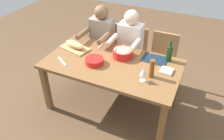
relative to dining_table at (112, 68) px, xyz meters
The scene contains 18 objects.
ground_plane 0.65m from the dining_table, ahead, with size 8.00×8.00×0.00m, color brown.
dining_table is the anchor object (origin of this frame).
chair_near_left 0.92m from the dining_table, 120.66° to the right, with size 0.40×0.40×0.85m.
chair_near_center 0.80m from the dining_table, 90.00° to the right, with size 0.40×0.40×0.85m.
diner_near_center 0.60m from the dining_table, 90.00° to the right, with size 0.41×0.53×1.20m.
chair_near_right 0.92m from the dining_table, 59.34° to the right, with size 0.40×0.40×0.85m.
diner_near_right 0.75m from the dining_table, 52.19° to the right, with size 0.41×0.53×1.20m.
serving_bowl_fruit 0.25m from the dining_table, 28.99° to the left, with size 0.23×0.23×0.07m.
serving_bowl_pasta 0.25m from the dining_table, 109.59° to the right, with size 0.26×0.26×0.10m.
cutting_board 0.62m from the dining_table, ahead, with size 0.40×0.22×0.02m, color tan.
bread_loaf 0.63m from the dining_table, ahead, with size 0.32×0.11×0.09m, color tan.
wine_bottle 0.73m from the dining_table, 151.12° to the right, with size 0.08×0.08×0.29m.
beer_bottle 0.56m from the dining_table, behind, with size 0.06×0.06×0.22m, color brown.
wine_glass 0.53m from the dining_table, 157.88° to the left, with size 0.08×0.08×0.17m.
placemat_near_left 0.56m from the dining_table, 147.26° to the right, with size 0.32×0.23×0.01m, color #142333.
fork_near_right 0.45m from the dining_table, 42.70° to the right, with size 0.02×0.17×0.01m, color silver.
carving_knife 0.63m from the dining_table, 22.18° to the left, with size 0.23×0.02×0.01m, color silver.
napkin_stack 0.67m from the dining_table, behind, with size 0.14×0.14×0.02m, color white.
Camera 1 is at (-0.97, 2.11, 2.28)m, focal length 36.06 mm.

